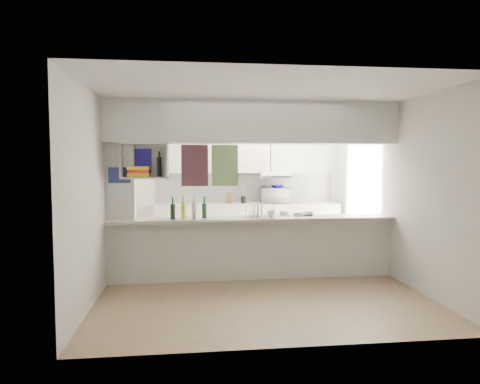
{
  "coord_description": "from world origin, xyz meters",
  "views": [
    {
      "loc": [
        -0.93,
        -6.2,
        1.73
      ],
      "look_at": [
        -0.14,
        0.5,
        1.26
      ],
      "focal_mm": 32.0,
      "sensor_mm": 36.0,
      "label": 1
    }
  ],
  "objects": [
    {
      "name": "bowl",
      "position": [
        0.79,
        2.06,
        1.25
      ],
      "size": [
        0.26,
        0.26,
        0.06
      ],
      "primitive_type": "imported",
      "color": "#160B82",
      "rests_on": "microwave"
    },
    {
      "name": "cubby_shelf",
      "position": [
        -1.57,
        -0.06,
        1.71
      ],
      "size": [
        0.65,
        0.35,
        0.5
      ],
      "color": "white",
      "rests_on": "bulkhead"
    },
    {
      "name": "dish_rack",
      "position": [
        0.11,
        -0.01,
        1.01
      ],
      "size": [
        0.5,
        0.42,
        0.23
      ],
      "rotation": [
        0.0,
        0.0,
        -0.27
      ],
      "color": "silver",
      "rests_on": "breakfast_bar"
    },
    {
      "name": "wine_bottles",
      "position": [
        -0.94,
        -0.07,
        1.04
      ],
      "size": [
        0.52,
        0.15,
        0.35
      ],
      "color": "black",
      "rests_on": "breakfast_bar"
    },
    {
      "name": "wall_right",
      "position": [
        2.1,
        0.0,
        1.3
      ],
      "size": [
        0.0,
        4.8,
        4.8
      ],
      "primitive_type": "plane",
      "rotation": [
        1.57,
        0.0,
        -1.57
      ],
      "color": "silver",
      "rests_on": "floor"
    },
    {
      "name": "wall_back",
      "position": [
        0.0,
        2.4,
        1.3
      ],
      "size": [
        4.2,
        0.0,
        4.2
      ],
      "primitive_type": "plane",
      "rotation": [
        1.57,
        0.0,
        0.0
      ],
      "color": "silver",
      "rests_on": "floor"
    },
    {
      "name": "knife_block",
      "position": [
        -0.15,
        2.18,
        1.02
      ],
      "size": [
        0.12,
        0.11,
        0.21
      ],
      "primitive_type": "cube",
      "rotation": [
        0.0,
        0.0,
        -0.29
      ],
      "color": "#50341B",
      "rests_on": "bench_top"
    },
    {
      "name": "utensil_jar",
      "position": [
        0.13,
        2.15,
        0.99
      ],
      "size": [
        0.1,
        0.1,
        0.14
      ],
      "primitive_type": "cylinder",
      "color": "black",
      "rests_on": "bench_top"
    },
    {
      "name": "servery_partition",
      "position": [
        -0.17,
        0.0,
        1.66
      ],
      "size": [
        4.2,
        0.5,
        2.6
      ],
      "color": "silver",
      "rests_on": "floor"
    },
    {
      "name": "microwave",
      "position": [
        0.75,
        2.1,
        1.07
      ],
      "size": [
        0.55,
        0.37,
        0.3
      ],
      "primitive_type": "imported",
      "rotation": [
        0.0,
        0.0,
        3.14
      ],
      "color": "white",
      "rests_on": "bench_top"
    },
    {
      "name": "plastic_tubs",
      "position": [
        0.66,
        0.1,
        0.95
      ],
      "size": [
        0.51,
        0.21,
        0.07
      ],
      "color": "silver",
      "rests_on": "breakfast_bar"
    },
    {
      "name": "kitchen_run",
      "position": [
        0.16,
        2.14,
        0.83
      ],
      "size": [
        3.6,
        0.63,
        2.24
      ],
      "color": "beige",
      "rests_on": "floor"
    },
    {
      "name": "wall_left",
      "position": [
        -2.1,
        0.0,
        1.3
      ],
      "size": [
        0.0,
        4.8,
        4.8
      ],
      "primitive_type": "plane",
      "rotation": [
        1.57,
        0.0,
        1.57
      ],
      "color": "silver",
      "rests_on": "floor"
    },
    {
      "name": "ceiling",
      "position": [
        0.0,
        0.0,
        2.6
      ],
      "size": [
        4.8,
        4.8,
        0.0
      ],
      "primitive_type": "plane",
      "color": "white",
      "rests_on": "wall_back"
    },
    {
      "name": "floor",
      "position": [
        0.0,
        0.0,
        0.0
      ],
      "size": [
        4.8,
        4.8,
        0.0
      ],
      "primitive_type": "plane",
      "color": "#947556",
      "rests_on": "ground"
    },
    {
      "name": "cup",
      "position": [
        0.26,
        -0.06,
        0.98
      ],
      "size": [
        0.12,
        0.12,
        0.09
      ],
      "primitive_type": "imported",
      "rotation": [
        0.0,
        0.0,
        0.09
      ],
      "color": "white",
      "rests_on": "dish_rack"
    }
  ]
}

